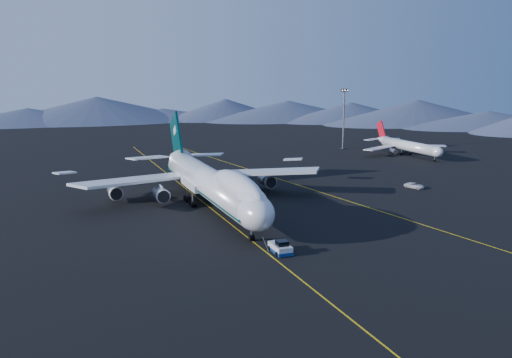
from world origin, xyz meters
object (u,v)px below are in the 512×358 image
object	(u,v)px
boeing_747	(210,182)
pushback_tug	(280,249)
floodlight_mast	(344,119)
service_van	(414,186)
second_jet	(407,146)

from	to	relation	value
boeing_747	pushback_tug	distance (m)	35.10
pushback_tug	floodlight_mast	bearing A→B (deg)	57.08
pushback_tug	service_van	distance (m)	64.76
boeing_747	floodlight_mast	distance (m)	106.96
boeing_747	floodlight_mast	world-z (taller)	floodlight_mast
pushback_tug	second_jet	xyz separation A→B (m)	(86.69, 87.39, 2.68)
second_jet	pushback_tug	bearing A→B (deg)	-121.79
second_jet	boeing_747	bearing A→B (deg)	-136.31
floodlight_mast	service_van	bearing A→B (deg)	-105.28
pushback_tug	second_jet	bearing A→B (deg)	45.99
boeing_747	pushback_tug	bearing A→B (deg)	-86.55
second_jet	service_van	distance (m)	60.73
second_jet	floodlight_mast	distance (m)	27.66
second_jet	floodlight_mast	size ratio (longest dim) A/B	1.70
service_van	floodlight_mast	bearing A→B (deg)	43.61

